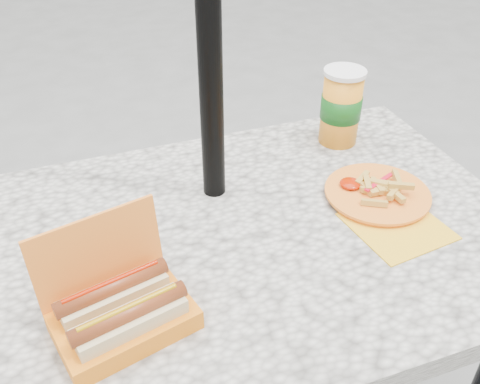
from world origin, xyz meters
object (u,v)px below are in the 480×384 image
object	(u,v)px
umbrella_pole	(209,41)
soda_cup	(341,107)
fries_plate	(378,195)
hotdog_box	(121,310)

from	to	relation	value
umbrella_pole	soda_cup	size ratio (longest dim) A/B	11.19
soda_cup	fries_plate	bearing A→B (deg)	-98.60
umbrella_pole	hotdog_box	bearing A→B (deg)	-129.20
hotdog_box	fries_plate	xyz separation A→B (m)	(0.60, 0.17, -0.03)
hotdog_box	soda_cup	world-z (taller)	soda_cup
fries_plate	umbrella_pole	bearing A→B (deg)	154.79
umbrella_pole	hotdog_box	xyz separation A→B (m)	(-0.26, -0.32, -0.31)
umbrella_pole	hotdog_box	distance (m)	0.52
umbrella_pole	fries_plate	bearing A→B (deg)	-25.21
soda_cup	umbrella_pole	bearing A→B (deg)	-164.13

